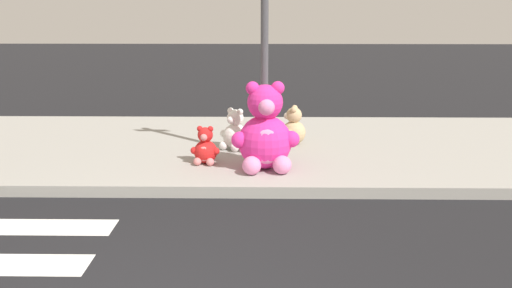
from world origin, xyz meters
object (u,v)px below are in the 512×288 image
object	(u,v)px
sign_pole	(265,41)
plush_white	(235,133)
plush_pink_large	(265,134)
plush_tan	(293,129)
plush_red	(205,149)

from	to	relation	value
sign_pole	plush_white	size ratio (longest dim) A/B	4.98
plush_pink_large	plush_tan	xyz separation A→B (m)	(0.44, 1.38, -0.23)
sign_pole	plush_tan	bearing A→B (deg)	60.17
sign_pole	plush_white	distance (m)	1.59
sign_pole	plush_white	xyz separation A→B (m)	(-0.46, 0.48, -1.44)
plush_red	plush_tan	xyz separation A→B (m)	(1.29, 1.14, 0.03)
plush_red	plush_white	distance (m)	0.90
plush_pink_large	plush_white	distance (m)	1.18
sign_pole	plush_tan	distance (m)	1.71
sign_pole	plush_red	xyz separation A→B (m)	(-0.83, -0.34, -1.48)
plush_tan	plush_red	bearing A→B (deg)	-138.52
plush_red	plush_pink_large	bearing A→B (deg)	-15.94
plush_pink_large	plush_red	bearing A→B (deg)	164.06
plush_white	plush_pink_large	bearing A→B (deg)	-65.96
plush_tan	plush_white	world-z (taller)	plush_white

